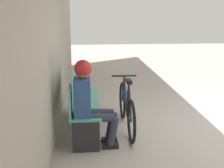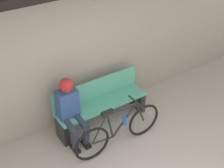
% 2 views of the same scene
% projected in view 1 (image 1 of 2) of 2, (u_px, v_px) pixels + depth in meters
% --- Properties ---
extents(storefront_wall, '(12.00, 0.56, 3.20)m').
position_uv_depth(storefront_wall, '(48.00, 22.00, 4.07)').
color(storefront_wall, '#9E9384').
rests_on(storefront_wall, ground_plane).
extents(park_bench_near, '(1.69, 0.42, 0.85)m').
position_uv_depth(park_bench_near, '(82.00, 104.00, 4.79)').
color(park_bench_near, '#51A88E').
rests_on(park_bench_near, ground_plane).
extents(bicycle, '(1.64, 0.40, 0.84)m').
position_uv_depth(bicycle, '(126.00, 108.00, 4.79)').
color(bicycle, black).
rests_on(bicycle, ground_plane).
extents(person_seated, '(0.34, 0.59, 1.19)m').
position_uv_depth(person_seated, '(89.00, 97.00, 4.12)').
color(person_seated, '#2D3342').
rests_on(person_seated, ground_plane).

